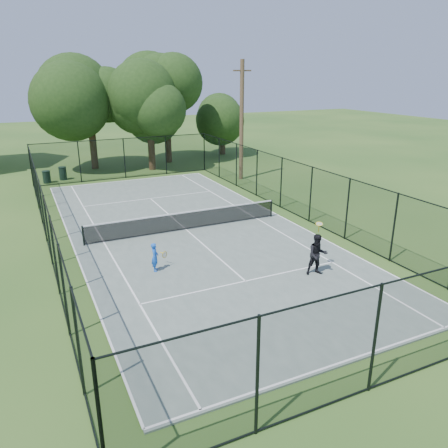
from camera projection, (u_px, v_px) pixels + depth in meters
name	position (u px, v px, depth m)	size (l,w,h in m)	color
ground	(186.00, 231.00, 22.11)	(120.00, 120.00, 0.00)	#274C1A
tennis_court	(186.00, 230.00, 22.10)	(11.00, 24.00, 0.06)	#56655C
tennis_net	(186.00, 220.00, 21.92)	(10.08, 0.08, 0.95)	black
fence	(185.00, 202.00, 21.62)	(13.10, 26.10, 3.00)	black
tree_near_left	(89.00, 102.00, 34.80)	(6.70, 6.70, 8.74)	#332114
tree_near_mid	(150.00, 114.00, 34.66)	(5.59, 5.59, 7.31)	#332114
tree_near_right	(166.00, 97.00, 37.28)	(6.44, 6.44, 8.89)	#332114
tree_far_right	(222.00, 115.00, 41.76)	(4.59, 4.59, 6.07)	#332114
trash_bin_left	(47.00, 177.00, 31.55)	(0.58, 0.58, 0.89)	black
trash_bin_right	(63.00, 173.00, 32.48)	(0.58, 0.58, 0.98)	black
utility_pole	(242.00, 121.00, 31.53)	(1.40, 0.30, 8.48)	#4C3823
player_blue	(155.00, 257.00, 17.34)	(0.79, 0.50, 1.17)	blue
player_black	(317.00, 255.00, 16.95)	(0.96, 0.91, 2.02)	black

